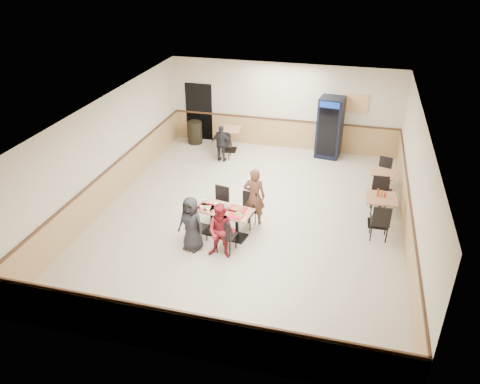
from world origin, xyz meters
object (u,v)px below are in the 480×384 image
(diner_woman_right, at_px, (221,232))
(lone_diner, at_px, (222,144))
(pepsi_cooler, at_px, (330,127))
(main_table, at_px, (224,218))
(back_table, at_px, (229,136))
(trash_bin, at_px, (195,132))
(side_table_near, at_px, (380,207))
(diner_man_opposite, at_px, (254,196))
(diner_woman_left, at_px, (191,224))
(side_table_far, at_px, (383,180))

(diner_woman_right, xyz_separation_m, lone_diner, (-1.52, 5.19, -0.07))
(pepsi_cooler, bearing_deg, main_table, -102.67)
(diner_woman_right, height_order, lone_diner, diner_woman_right)
(diner_woman_right, relative_size, pepsi_cooler, 0.67)
(back_table, height_order, trash_bin, back_table)
(trash_bin, bearing_deg, back_table, -14.07)
(trash_bin, bearing_deg, side_table_near, -32.41)
(diner_woman_right, xyz_separation_m, back_table, (-1.52, 6.12, -0.15))
(diner_woman_right, relative_size, diner_man_opposite, 0.89)
(back_table, distance_m, pepsi_cooler, 3.46)
(main_table, bearing_deg, diner_woman_right, -67.62)
(side_table_near, distance_m, pepsi_cooler, 4.51)
(side_table_near, bearing_deg, diner_woman_left, -152.95)
(diner_man_opposite, bearing_deg, side_table_far, -147.49)
(diner_woman_left, relative_size, diner_man_opposite, 0.88)
(diner_woman_left, bearing_deg, side_table_near, 42.12)
(diner_woman_left, height_order, lone_diner, diner_woman_left)
(diner_woman_right, bearing_deg, side_table_near, 34.56)
(diner_woman_left, height_order, side_table_near, diner_woman_left)
(pepsi_cooler, bearing_deg, trash_bin, -171.82)
(side_table_near, xyz_separation_m, trash_bin, (-6.48, 4.11, -0.13))
(diner_woman_right, relative_size, trash_bin, 1.70)
(side_table_far, height_order, trash_bin, trash_bin)
(diner_woman_left, relative_size, side_table_near, 1.70)
(diner_woman_left, height_order, trash_bin, diner_woman_left)
(side_table_far, bearing_deg, diner_woman_left, -138.63)
(diner_man_opposite, bearing_deg, trash_bin, -59.36)
(side_table_near, bearing_deg, main_table, -158.72)
(side_table_near, height_order, back_table, back_table)
(lone_diner, bearing_deg, diner_man_opposite, 123.00)
(lone_diner, relative_size, pepsi_cooler, 0.60)
(diner_man_opposite, height_order, side_table_near, diner_man_opposite)
(back_table, bearing_deg, trash_bin, 165.93)
(back_table, distance_m, trash_bin, 1.45)
(pepsi_cooler, xyz_separation_m, trash_bin, (-4.80, -0.04, -0.62))
(diner_woman_left, xyz_separation_m, side_table_near, (4.35, 2.22, -0.15))
(diner_woman_right, distance_m, pepsi_cooler, 6.79)
(main_table, bearing_deg, trash_bin, 126.08)
(main_table, distance_m, lone_diner, 4.50)
(diner_woman_left, xyz_separation_m, pepsi_cooler, (2.67, 6.37, 0.34))
(back_table, bearing_deg, side_table_far, -21.68)
(diner_woman_left, bearing_deg, lone_diner, 113.34)
(lone_diner, distance_m, pepsi_cooler, 3.68)
(lone_diner, bearing_deg, back_table, -85.39)
(main_table, bearing_deg, diner_woman_left, -117.90)
(diner_woman_left, xyz_separation_m, diner_woman_right, (0.79, -0.14, 0.00))
(main_table, height_order, diner_man_opposite, diner_man_opposite)
(lone_diner, height_order, pepsi_cooler, pepsi_cooler)
(diner_man_opposite, xyz_separation_m, side_table_far, (3.27, 2.41, -0.30))
(side_table_far, bearing_deg, pepsi_cooler, 125.92)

